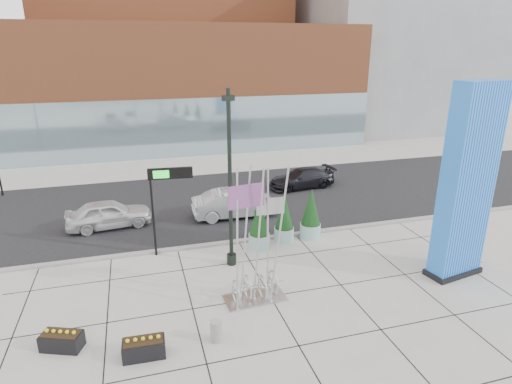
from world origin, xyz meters
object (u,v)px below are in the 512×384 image
object	(u,v)px
overhead_street_sign	(167,181)
public_art_sculpture	(255,267)
car_silver_mid	(234,204)
car_white_west	(109,214)
lamp_post	(230,198)
concrete_bollard	(216,331)
blue_pylon	(466,187)

from	to	relation	value
overhead_street_sign	public_art_sculpture	bearing A→B (deg)	-54.99
car_silver_mid	public_art_sculpture	bearing A→B (deg)	172.61
overhead_street_sign	car_white_west	distance (m)	5.65
public_art_sculpture	lamp_post	bearing A→B (deg)	91.30
public_art_sculpture	concrete_bollard	world-z (taller)	public_art_sculpture
blue_pylon	concrete_bollard	xyz separation A→B (m)	(-10.50, -1.55, -3.48)
lamp_post	car_white_west	xyz separation A→B (m)	(-5.31, 5.78, -2.38)
concrete_bollard	car_silver_mid	distance (m)	10.77
public_art_sculpture	concrete_bollard	size ratio (longest dim) A/B	7.05
concrete_bollard	car_white_west	distance (m)	11.35
concrete_bollard	car_silver_mid	xyz separation A→B (m)	(3.07, 10.32, 0.40)
blue_pylon	overhead_street_sign	world-z (taller)	blue_pylon
public_art_sculpture	overhead_street_sign	size ratio (longest dim) A/B	1.27
blue_pylon	concrete_bollard	bearing A→B (deg)	178.25
blue_pylon	overhead_street_sign	xyz separation A→B (m)	(-11.29, 5.21, -0.31)
blue_pylon	overhead_street_sign	size ratio (longest dim) A/B	1.93
public_art_sculpture	car_silver_mid	xyz separation A→B (m)	(1.16, 8.32, -0.61)
lamp_post	public_art_sculpture	size ratio (longest dim) A/B	1.45
lamp_post	car_silver_mid	size ratio (longest dim) A/B	1.63
blue_pylon	car_white_west	bearing A→B (deg)	136.86
car_silver_mid	lamp_post	bearing A→B (deg)	165.83
blue_pylon	car_white_west	size ratio (longest dim) A/B	1.84
car_silver_mid	car_white_west	bearing A→B (deg)	87.01
concrete_bollard	overhead_street_sign	size ratio (longest dim) A/B	0.18
concrete_bollard	overhead_street_sign	bearing A→B (deg)	96.71
lamp_post	concrete_bollard	bearing A→B (deg)	-108.51
car_white_west	concrete_bollard	bearing A→B (deg)	-167.40
blue_pylon	car_white_west	world-z (taller)	blue_pylon
public_art_sculpture	car_silver_mid	world-z (taller)	public_art_sculpture
public_art_sculpture	concrete_bollard	xyz separation A→B (m)	(-1.91, -2.00, -1.01)
blue_pylon	public_art_sculpture	world-z (taller)	blue_pylon
public_art_sculpture	car_white_west	world-z (taller)	public_art_sculpture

